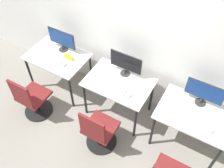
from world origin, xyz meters
name	(u,v)px	position (x,y,z in m)	size (l,w,h in m)	color
ground_plane	(108,126)	(0.00, 0.00, 0.00)	(20.00, 20.00, 0.00)	gray
wall_back	(136,30)	(0.00, 0.82, 1.40)	(12.00, 0.05, 2.80)	silver
desk_left	(58,60)	(-1.19, 0.35, 0.66)	(1.01, 0.70, 0.75)	silver
monitor_left	(62,39)	(-1.19, 0.53, 0.97)	(0.52, 0.16, 0.39)	#2D2D2D
keyboard_left	(52,59)	(-1.19, 0.23, 0.76)	(0.38, 0.14, 0.02)	silver
mouse_left	(65,65)	(-0.94, 0.23, 0.77)	(0.06, 0.09, 0.03)	silver
office_chair_left	(32,100)	(-1.19, -0.39, 0.36)	(0.48, 0.48, 0.88)	black
desk_center	(119,86)	(0.00, 0.35, 0.66)	(1.01, 0.70, 0.75)	silver
monitor_center	(126,63)	(0.00, 0.55, 0.97)	(0.52, 0.16, 0.39)	#2D2D2D
keyboard_center	(114,88)	(0.00, 0.20, 0.76)	(0.38, 0.14, 0.02)	silver
mouse_center	(130,95)	(0.27, 0.19, 0.77)	(0.06, 0.09, 0.03)	silver
office_chair_center	(99,132)	(0.06, -0.36, 0.36)	(0.48, 0.48, 0.88)	black
desk_right	(194,118)	(1.19, 0.35, 0.66)	(1.01, 0.70, 0.75)	silver
monitor_right	(204,93)	(1.19, 0.58, 0.97)	(0.52, 0.16, 0.39)	#2D2D2D
keyboard_right	(192,121)	(1.19, 0.21, 0.76)	(0.38, 0.14, 0.02)	silver
mouse_right	(212,130)	(1.45, 0.19, 0.77)	(0.06, 0.09, 0.03)	silver
placard_left	(69,57)	(-0.97, 0.38, 0.79)	(0.16, 0.03, 0.08)	yellow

